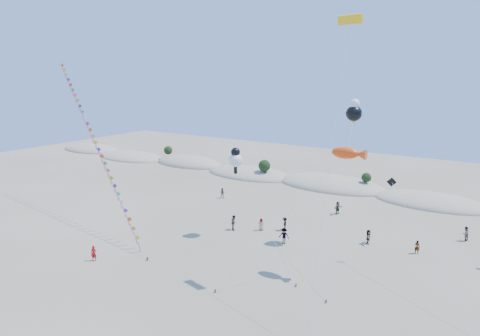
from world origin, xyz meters
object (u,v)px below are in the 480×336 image
(kite_train, at_px, (94,138))
(fish_kite, at_px, (349,153))
(parafoil_kite, at_px, (349,26))
(flyer_foreground, at_px, (94,253))

(kite_train, height_order, fish_kite, kite_train)
(parafoil_kite, distance_m, flyer_foreground, 32.51)
(kite_train, bearing_deg, fish_kite, 2.93)
(kite_train, xyz_separation_m, flyer_foreground, (10.72, -9.43, -9.87))
(flyer_foreground, bearing_deg, kite_train, 112.51)
(fish_kite, bearing_deg, kite_train, -177.07)
(kite_train, height_order, flyer_foreground, kite_train)
(fish_kite, relative_size, flyer_foreground, 7.51)
(kite_train, xyz_separation_m, fish_kite, (33.05, 1.69, 1.03))
(parafoil_kite, bearing_deg, kite_train, -179.48)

